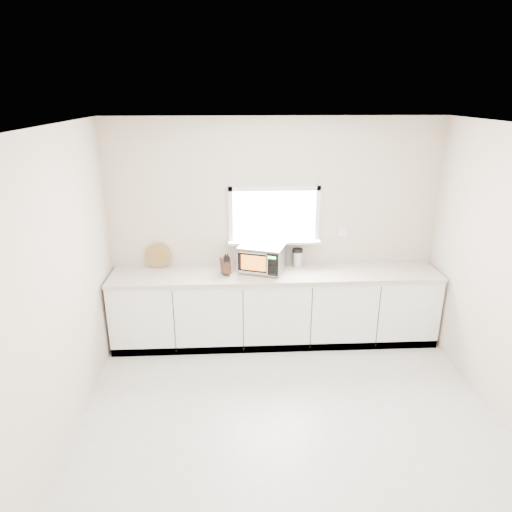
{
  "coord_description": "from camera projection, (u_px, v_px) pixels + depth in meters",
  "views": [
    {
      "loc": [
        -0.51,
        -3.34,
        2.95
      ],
      "look_at": [
        -0.24,
        1.55,
        1.18
      ],
      "focal_mm": 32.0,
      "sensor_mm": 36.0,
      "label": 1
    }
  ],
  "objects": [
    {
      "name": "knife_block",
      "position": [
        226.0,
        265.0,
        5.35
      ],
      "size": [
        0.14,
        0.21,
        0.27
      ],
      "rotation": [
        0.0,
        0.0,
        0.33
      ],
      "color": "#412017",
      "rests_on": "countertop"
    },
    {
      "name": "ground",
      "position": [
        292.0,
        435.0,
        4.16
      ],
      "size": [
        4.0,
        4.0,
        0.0
      ],
      "primitive_type": "plane",
      "color": "beige",
      "rests_on": "ground"
    },
    {
      "name": "coffee_grinder",
      "position": [
        297.0,
        257.0,
        5.61
      ],
      "size": [
        0.15,
        0.15,
        0.23
      ],
      "rotation": [
        0.0,
        0.0,
        -0.21
      ],
      "color": "silver",
      "rests_on": "countertop"
    },
    {
      "name": "back_wall",
      "position": [
        274.0,
        230.0,
        5.58
      ],
      "size": [
        4.0,
        0.17,
        2.7
      ],
      "color": "beige",
      "rests_on": "ground"
    },
    {
      "name": "cutting_board",
      "position": [
        158.0,
        256.0,
        5.55
      ],
      "size": [
        0.31,
        0.07,
        0.3
      ],
      "primitive_type": "cylinder",
      "rotation": [
        1.4,
        0.0,
        0.0
      ],
      "color": "olive",
      "rests_on": "countertop"
    },
    {
      "name": "countertop",
      "position": [
        276.0,
        274.0,
        5.45
      ],
      "size": [
        3.92,
        0.64,
        0.04
      ],
      "primitive_type": "cube",
      "color": "beige",
      "rests_on": "cabinets"
    },
    {
      "name": "cabinets",
      "position": [
        275.0,
        308.0,
        5.61
      ],
      "size": [
        3.92,
        0.6,
        0.88
      ],
      "primitive_type": "cube",
      "color": "white",
      "rests_on": "ground"
    },
    {
      "name": "microwave",
      "position": [
        262.0,
        258.0,
        5.43
      ],
      "size": [
        0.6,
        0.54,
        0.33
      ],
      "rotation": [
        0.0,
        0.0,
        -0.35
      ],
      "color": "black",
      "rests_on": "countertop"
    }
  ]
}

